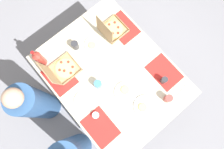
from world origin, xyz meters
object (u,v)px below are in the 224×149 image
(soda_bottle, at_px, (39,58))
(cup_clear_left, at_px, (168,99))
(plate_near_left, at_px, (84,101))
(pizza_box_corner_right, at_px, (112,30))
(plate_near_right, at_px, (144,106))
(plate_far_right, at_px, (94,45))
(plate_far_left, at_px, (125,92))
(cup_dark, at_px, (98,84))
(condiment_bowl, at_px, (96,115))
(cup_clear_right, at_px, (164,80))
(diner_right_seat, at_px, (36,103))
(pizza_box_edge_far, at_px, (62,70))
(cup_spare, at_px, (75,45))

(soda_bottle, height_order, cup_clear_left, soda_bottle)
(plate_near_left, bearing_deg, cup_clear_left, -129.02)
(pizza_box_corner_right, distance_m, plate_near_right, 0.91)
(plate_far_right, bearing_deg, plate_far_left, 172.62)
(pizza_box_corner_right, xyz_separation_m, cup_dark, (-0.38, 0.51, 0.01))
(plate_near_left, relative_size, cup_dark, 1.92)
(cup_clear_left, bearing_deg, condiment_bowl, 62.32)
(cup_clear_right, bearing_deg, cup_clear_left, 148.48)
(soda_bottle, height_order, cup_dark, soda_bottle)
(diner_right_seat, bearing_deg, pizza_box_edge_far, -86.42)
(cup_dark, xyz_separation_m, cup_spare, (0.49, -0.08, -0.00))
(soda_bottle, distance_m, cup_clear_left, 1.39)
(plate_far_right, relative_size, cup_clear_left, 2.01)
(plate_far_right, distance_m, condiment_bowl, 0.77)
(plate_far_left, distance_m, diner_right_seat, 1.05)
(plate_far_right, xyz_separation_m, cup_spare, (0.11, 0.17, 0.04))
(cup_clear_right, relative_size, diner_right_seat, 0.08)
(cup_dark, xyz_separation_m, diner_right_seat, (0.34, 0.67, -0.27))
(pizza_box_edge_far, relative_size, condiment_bowl, 4.39)
(plate_near_right, height_order, cup_dark, cup_dark)
(pizza_box_edge_far, relative_size, cup_spare, 2.90)
(plate_far_left, distance_m, cup_clear_left, 0.44)
(pizza_box_edge_far, height_order, cup_dark, pizza_box_edge_far)
(cup_clear_right, height_order, cup_spare, cup_spare)
(pizza_box_corner_right, bearing_deg, cup_spare, 75.23)
(plate_near_left, bearing_deg, diner_right_seat, 50.44)
(pizza_box_edge_far, xyz_separation_m, plate_near_left, (-0.40, 0.03, -0.04))
(condiment_bowl, height_order, diner_right_seat, diner_right_seat)
(plate_far_left, height_order, condiment_bowl, condiment_bowl)
(diner_right_seat, bearing_deg, plate_near_right, -132.53)
(pizza_box_corner_right, height_order, plate_near_right, pizza_box_corner_right)
(pizza_box_edge_far, height_order, diner_right_seat, diner_right_seat)
(cup_clear_right, height_order, cup_dark, cup_dark)
(pizza_box_corner_right, height_order, soda_bottle, soda_bottle)
(pizza_box_corner_right, height_order, plate_far_right, pizza_box_corner_right)
(cup_dark, height_order, condiment_bowl, cup_dark)
(plate_near_left, xyz_separation_m, cup_dark, (0.03, -0.22, 0.05))
(pizza_box_corner_right, bearing_deg, condiment_bowl, 129.89)
(pizza_box_corner_right, relative_size, cup_clear_left, 2.79)
(pizza_box_edge_far, bearing_deg, cup_dark, -152.88)
(pizza_box_edge_far, distance_m, plate_far_left, 0.71)
(cup_clear_right, distance_m, diner_right_seat, 1.46)
(pizza_box_corner_right, bearing_deg, diner_right_seat, 92.11)
(plate_near_left, bearing_deg, pizza_box_edge_far, -4.78)
(pizza_box_edge_far, distance_m, cup_clear_left, 1.15)
(plate_near_left, xyz_separation_m, cup_clear_right, (-0.38, -0.78, 0.04))
(plate_near_left, relative_size, diner_right_seat, 0.17)
(plate_near_left, relative_size, cup_spare, 1.92)
(cup_dark, height_order, cup_clear_left, same)
(plate_far_left, bearing_deg, pizza_box_corner_right, -28.40)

